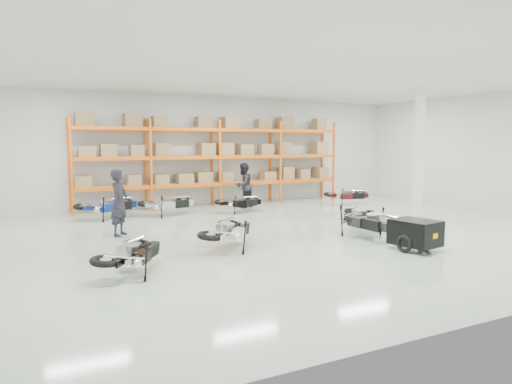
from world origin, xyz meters
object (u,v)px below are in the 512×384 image
moto_black_far_left (132,248)px  trailer (415,233)px  moto_touring_right (371,216)px  moto_back_b (168,200)px  moto_back_c (240,199)px  person_left (119,202)px  moto_back_a (109,202)px  person_back (243,185)px  moto_back_d (348,192)px  moto_silver_left (229,226)px  moto_blue_centre (363,212)px

moto_black_far_left → trailer: size_ratio=0.95×
moto_touring_right → moto_back_b: (-3.80, 6.31, -0.05)m
moto_back_c → moto_black_far_left: bearing=136.3°
trailer → person_left: person_left is taller
moto_back_a → person_back: person_back is taller
trailer → moto_black_far_left: bearing=160.7°
moto_black_far_left → person_back: size_ratio=0.94×
moto_touring_right → moto_back_d: size_ratio=1.16×
moto_black_far_left → moto_back_a: moto_back_a is taller
person_back → moto_silver_left: bearing=32.4°
moto_touring_right → moto_back_b: size_ratio=1.09×
moto_back_d → person_back: person_back is taller
moto_touring_right → trailer: moto_touring_right is taller
moto_back_a → moto_back_c: (4.60, -0.63, -0.09)m
moto_touring_right → person_back: bearing=94.4°
moto_silver_left → moto_back_d: moto_silver_left is taller
moto_blue_centre → person_back: (-1.04, 6.04, 0.34)m
moto_silver_left → trailer: bearing=-169.5°
moto_silver_left → moto_back_d: (7.66, 5.30, -0.04)m
moto_back_d → person_back: 4.48m
moto_back_a → moto_back_c: moto_back_a is taller
moto_blue_centre → moto_back_c: bearing=-34.7°
moto_silver_left → moto_back_b: (0.10, 5.78, -0.01)m
moto_back_b → moto_back_d: 7.57m
trailer → moto_back_c: bearing=88.9°
moto_black_far_left → moto_touring_right: moto_touring_right is taller
moto_silver_left → person_back: bearing=-78.3°
moto_back_a → moto_silver_left: bearing=174.4°
moto_blue_centre → person_left: bearing=15.4°
person_back → moto_back_d: bearing=135.7°
moto_silver_left → moto_blue_centre: bearing=-136.2°
moto_black_far_left → moto_touring_right: bearing=-139.9°
trailer → person_left: bearing=129.8°
moto_silver_left → moto_black_far_left: bearing=63.1°
person_back → moto_blue_centre: bearing=69.6°
moto_blue_centre → moto_back_b: moto_blue_centre is taller
moto_touring_right → moto_back_c: size_ratio=1.22×
moto_back_a → moto_back_b: 2.03m
moto_touring_right → moto_back_c: 5.97m
moto_silver_left → person_left: bearing=-14.6°
moto_blue_centre → trailer: bearing=116.0°
moto_blue_centre → moto_back_d: 5.94m
person_left → moto_back_c: bearing=-26.8°
moto_back_c → person_left: person_left is taller
moto_blue_centre → moto_back_c: 5.24m
moto_touring_right → moto_back_b: moto_touring_right is taller
moto_blue_centre → moto_touring_right: 1.00m
moto_touring_right → moto_back_c: bearing=101.4°
person_back → moto_touring_right: bearing=64.6°
moto_silver_left → person_left: size_ratio=0.98×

